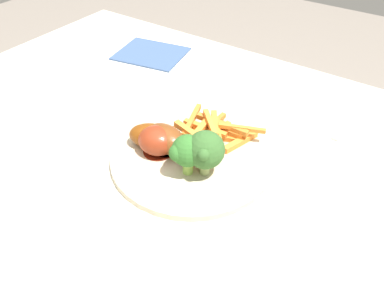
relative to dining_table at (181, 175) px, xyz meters
The scene contains 10 objects.
dining_table is the anchor object (origin of this frame).
dinner_plate 0.13m from the dining_table, 144.95° to the left, with size 0.29×0.29×0.01m, color beige.
broccoli_floret_front 0.20m from the dining_table, 145.50° to the left, with size 0.07×0.06×0.08m.
broccoli_floret_middle 0.19m from the dining_table, 131.88° to the left, with size 0.05×0.06×0.07m.
carrot_fries_pile 0.14m from the dining_table, 163.24° to the right, with size 0.17×0.14×0.04m.
chicken_drumstick_near 0.15m from the dining_table, 101.97° to the left, with size 0.13×0.06×0.05m.
chicken_drumstick_far 0.15m from the dining_table, 89.80° to the left, with size 0.13×0.07×0.05m.
chicken_drumstick_extra 0.15m from the dining_table, 74.58° to the left, with size 0.13×0.08×0.04m.
fork 0.38m from the dining_table, 136.91° to the right, with size 0.19×0.01×0.01m, color silver.
napkin 0.37m from the dining_table, 41.82° to the right, with size 0.17×0.14×0.00m, color #3D5684.
Camera 1 is at (-0.33, 0.44, 1.18)m, focal length 34.72 mm.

